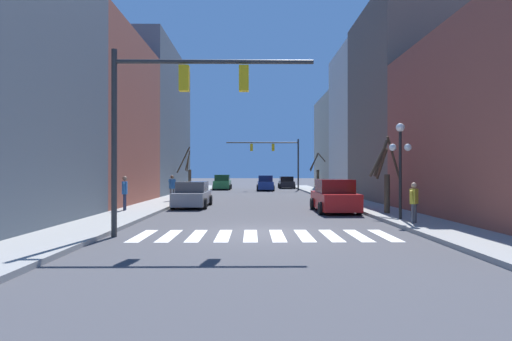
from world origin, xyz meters
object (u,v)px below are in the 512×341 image
Objects in this scene: street_lamp_right_corner at (400,151)px; car_parked_left_far at (265,183)px; car_parked_left_near at (334,197)px; traffic_signal_far at (276,152)px; car_driving_toward_lane at (222,183)px; car_driving_away_lane at (193,195)px; traffic_signal_near at (172,101)px; car_parked_right_mid at (286,183)px; street_tree_right_near at (188,174)px; street_tree_right_mid at (318,174)px; pedestrian_near_right_corner at (172,186)px; pedestrian_crossing_street at (414,199)px; street_tree_right_far at (385,177)px; pedestrian_on_left_sidewalk at (125,190)px.

street_lamp_right_corner is 29.39m from car_parked_left_far.
car_parked_left_far is at bearing 6.71° from car_parked_left_near.
car_parked_left_far is (-1.24, -0.27, -3.58)m from traffic_signal_far.
car_driving_toward_lane is 1.03× the size of car_driving_away_lane.
car_parked_right_mid is at bearing 79.61° from traffic_signal_near.
car_driving_toward_lane is 1.10× the size of street_tree_right_near.
traffic_signal_far is 1.92× the size of street_tree_right_near.
traffic_signal_far is 5.55m from street_tree_right_mid.
car_driving_toward_lane is 2.75× the size of pedestrian_near_right_corner.
pedestrian_crossing_street reaches higher than car_driving_away_lane.
street_tree_right_mid is 1.10× the size of street_tree_right_far.
street_tree_right_mid is at bearing -41.27° from pedestrian_on_left_sidewalk.
street_tree_right_near is (-2.39, 13.32, 1.22)m from car_driving_away_lane.
pedestrian_on_left_sidewalk is 1.12× the size of pedestrian_crossing_street.
car_driving_toward_lane is at bearing 160.41° from traffic_signal_far.
street_tree_right_near is (-7.51, -8.14, 1.14)m from car_parked_left_far.
pedestrian_on_left_sidewalk is at bearing 160.39° from car_parked_right_mid.
pedestrian_crossing_street is 3.95m from street_tree_right_far.
traffic_signal_far is at bearing -30.74° from pedestrian_on_left_sidewalk.
street_tree_right_near is at bearing -108.92° from pedestrian_crossing_street.
street_tree_right_near is 22.16m from street_tree_right_far.
street_lamp_right_corner is 2.40m from pedestrian_crossing_street.
pedestrian_near_right_corner reaches higher than car_parked_left_far.
traffic_signal_near is 1.49× the size of car_parked_left_near.
car_parked_left_far is at bearing 82.79° from traffic_signal_near.
pedestrian_on_left_sidewalk is (-3.96, 7.53, -3.27)m from traffic_signal_near.
traffic_signal_far is 1.80× the size of car_driving_away_lane.
street_lamp_right_corner is at bearing 22.35° from traffic_signal_near.
car_driving_away_lane is (-6.36, -21.72, -3.65)m from traffic_signal_far.
car_parked_right_mid is 1.01× the size of street_tree_right_mid.
street_tree_right_near is at bearing 143.31° from car_parked_right_mid.
pedestrian_on_left_sidewalk reaches higher than car_driving_toward_lane.
street_tree_right_far is at bearing 85.65° from street_lamp_right_corner.
street_tree_right_near is at bearing 10.18° from car_driving_away_lane.
traffic_signal_far is 25.05m from car_parked_left_near.
pedestrian_near_right_corner is 10.10m from street_tree_right_near.
street_tree_right_near is at bearing 120.53° from street_lamp_right_corner.
street_lamp_right_corner reaches higher than car_driving_away_lane.
car_parked_right_mid is at bearing -26.48° from car_parked_left_far.
car_parked_left_far is at bearing -128.94° from pedestrian_crossing_street.
car_parked_right_mid is 0.95× the size of street_tree_right_near.
car_driving_away_lane is (-5.12, -21.45, -0.08)m from car_parked_left_far.
car_parked_left_far is at bearing -116.34° from car_driving_toward_lane.
street_tree_right_far is (9.06, 6.10, -2.58)m from traffic_signal_near.
street_tree_right_near reaches higher than car_parked_left_near.
pedestrian_crossing_street is (1.87, -5.87, 0.27)m from car_parked_left_near.
car_driving_away_lane reaches higher than car_parked_right_mid.
car_parked_left_near is (7.00, 8.10, -3.66)m from traffic_signal_near.
car_parked_left_far is at bearing -28.41° from pedestrian_on_left_sidewalk.
traffic_signal_near is 11.22m from street_tree_right_far.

